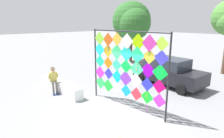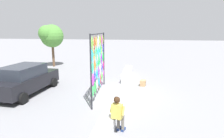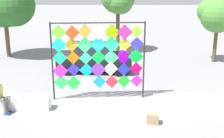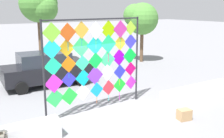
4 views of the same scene
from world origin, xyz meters
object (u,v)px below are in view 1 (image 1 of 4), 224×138
Objects in this scene: kite_display_rack at (126,64)px; seated_vendor at (54,78)px; tree_broadleaf at (134,22)px; parked_car at (168,71)px.

kite_display_rack is 4.30m from seated_vendor.
seated_vendor is (-3.81, -1.62, -1.18)m from kite_display_rack.
seated_vendor is 10.20m from tree_broadleaf.
seated_vendor is 0.33× the size of parked_car.
kite_display_rack reaches higher than parked_car.
parked_car is at bearing -30.21° from tree_broadleaf.
parked_car is at bearing 60.33° from seated_vendor.
kite_display_rack reaches higher than seated_vendor.
tree_broadleaf is (-2.68, 9.39, 2.96)m from seated_vendor.
seated_vendor is at bearing -74.05° from tree_broadleaf.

